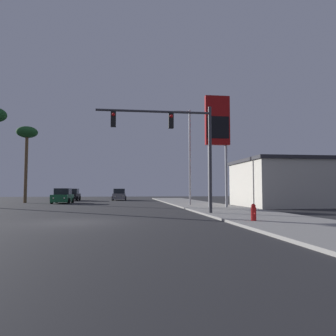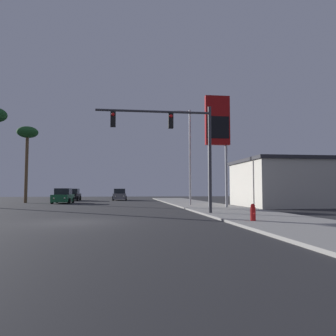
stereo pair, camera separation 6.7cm
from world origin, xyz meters
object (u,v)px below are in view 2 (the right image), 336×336
at_px(traffic_light_mast, 178,137).
at_px(street_lamp, 189,152).
at_px(car_grey, 120,195).
at_px(gas_station_sign, 217,127).
at_px(palm_tree_mid, 27,136).
at_px(car_green, 63,197).
at_px(fire_hydrant, 253,212).
at_px(car_black, 72,195).

relative_size(traffic_light_mast, street_lamp, 0.78).
relative_size(car_grey, gas_station_sign, 0.48).
bearing_deg(palm_tree_mid, street_lamp, -28.65).
relative_size(car_green, fire_hydrant, 5.69).
distance_m(car_black, car_grey, 6.63).
distance_m(gas_station_sign, fire_hydrant, 12.88).
bearing_deg(car_black, car_grey, -170.52).
xyz_separation_m(car_green, fire_hydrant, (12.66, -23.98, -0.27)).
distance_m(car_black, street_lamp, 22.21).
height_order(car_grey, fire_hydrant, car_grey).
height_order(street_lamp, palm_tree_mid, street_lamp).
height_order(fire_hydrant, palm_tree_mid, palm_tree_mid).
height_order(car_grey, street_lamp, street_lamp).
xyz_separation_m(traffic_light_mast, gas_station_sign, (4.21, 6.01, 1.91)).
relative_size(car_black, car_green, 1.00).
bearing_deg(car_green, fire_hydrant, 118.93).
xyz_separation_m(car_grey, palm_tree_mid, (-10.61, -8.74, 6.98)).
bearing_deg(traffic_light_mast, car_green, 118.24).
relative_size(car_black, street_lamp, 0.48).
height_order(car_black, gas_station_sign, gas_station_sign).
xyz_separation_m(car_black, car_green, (0.43, -9.33, 0.00)).
bearing_deg(street_lamp, gas_station_sign, -73.53).
distance_m(car_green, palm_tree_mid, 8.44).
relative_size(car_green, street_lamp, 0.48).
xyz_separation_m(traffic_light_mast, fire_hydrant, (2.57, -5.20, -4.22)).
relative_size(car_grey, traffic_light_mast, 0.62).
bearing_deg(car_green, gas_station_sign, 139.32).
height_order(car_black, car_green, same).
bearing_deg(gas_station_sign, car_black, 123.68).
bearing_deg(traffic_light_mast, fire_hydrant, -63.65).
distance_m(car_black, fire_hydrant, 35.79).
height_order(car_black, street_lamp, street_lamp).
bearing_deg(fire_hydrant, street_lamp, 89.27).
height_order(car_grey, gas_station_sign, gas_station_sign).
relative_size(street_lamp, palm_tree_mid, 1.01).
bearing_deg(car_grey, street_lamp, 110.62).
bearing_deg(gas_station_sign, palm_tree_mid, 142.66).
distance_m(traffic_light_mast, palm_tree_mid, 25.19).
bearing_deg(car_green, car_black, -86.27).
bearing_deg(car_black, car_green, 93.74).
distance_m(car_green, street_lamp, 15.72).
distance_m(car_black, traffic_light_mast, 30.27).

